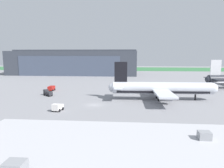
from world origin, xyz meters
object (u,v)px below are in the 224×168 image
maintenance_hangar (74,62)px  ops_van (48,93)px  pushback_tractor (51,88)px  fuel_bowser (57,107)px  airliner_near_left (162,89)px

maintenance_hangar → ops_van: maintenance_hangar is taller
pushback_tractor → maintenance_hangar: bearing=97.5°
maintenance_hangar → fuel_bowser: bearing=-77.5°
ops_van → fuel_bowser: ops_van is taller
airliner_near_left → fuel_bowser: airliner_near_left is taller
airliner_near_left → maintenance_hangar: bearing=121.4°
airliner_near_left → ops_van: bearing=175.0°
ops_van → pushback_tractor: bearing=103.9°
airliner_near_left → pushback_tractor: 49.05m
maintenance_hangar → ops_van: size_ratio=21.15×
maintenance_hangar → pushback_tractor: maintenance_hangar is taller
fuel_bowser → ops_van: bearing=118.3°
airliner_near_left → ops_van: size_ratio=8.09×
maintenance_hangar → ops_van: 90.67m
airliner_near_left → fuel_bowser: bearing=-151.8°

